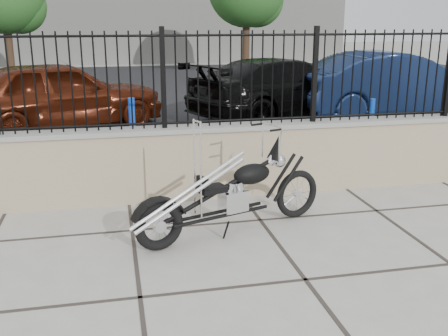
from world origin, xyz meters
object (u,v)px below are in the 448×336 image
chopper_motorcycle (230,176)px  car_black (284,88)px  car_red (60,94)px  car_blue (394,85)px

chopper_motorcycle → car_black: size_ratio=0.46×
car_black → car_red: bearing=70.2°
car_blue → car_black: bearing=80.3°
chopper_motorcycle → car_blue: bearing=29.8°
car_blue → chopper_motorcycle: bearing=138.5°
car_red → car_blue: (7.68, -0.20, 0.03)m
car_red → car_blue: 7.68m
car_red → car_blue: car_blue is taller
chopper_motorcycle → car_black: 7.16m
car_black → car_blue: bearing=-122.0°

